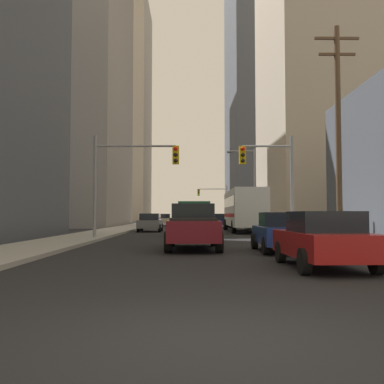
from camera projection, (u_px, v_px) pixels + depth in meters
The scene contains 20 objects.
ground_plane at pixel (216, 342), 4.97m from camera, with size 400.00×400.00×0.00m, color black.
sidewalk_left at pixel (137, 225), 54.85m from camera, with size 3.18×160.00×0.15m, color #9E9E99.
sidewalk_right at pixel (244, 225), 54.96m from camera, with size 3.18×160.00×0.15m, color #9E9E99.
city_bus at pixel (244, 209), 36.73m from camera, with size 2.72×11.54×3.40m.
pickup_truck_maroon at pixel (193, 227), 18.37m from camera, with size 2.20×5.41×1.90m.
cargo_van_green at pixel (195, 217), 29.74m from camera, with size 2.16×5.26×2.26m.
sedan_red at pixel (323, 239), 11.77m from camera, with size 1.95×4.24×1.52m.
sedan_blue at pixel (282, 232), 16.92m from camera, with size 1.95×4.25×1.52m.
sedan_grey at pixel (150, 222), 36.83m from camera, with size 1.95×4.25×1.52m.
sedan_navy at pixel (221, 221), 47.71m from camera, with size 1.95×4.22×1.52m.
sedan_beige at pixel (164, 220), 56.10m from camera, with size 1.95×4.21×1.52m.
traffic_signal_near_left at pixel (132, 168), 25.36m from camera, with size 4.93×0.44×6.00m.
traffic_signal_near_right at pixel (269, 170), 25.42m from camera, with size 3.14×0.44×6.00m.
traffic_signal_far_right at pixel (214, 197), 68.28m from camera, with size 4.67×0.44×6.00m.
utility_pole_right at pixel (338, 128), 21.43m from camera, with size 2.20×0.28×10.71m.
street_lamp_right at pixel (250, 180), 40.47m from camera, with size 2.64×0.32×7.50m.
building_left_mid_office at pixel (56, 90), 55.16m from camera, with size 16.67×20.31×34.06m, color gray.
building_left_far_tower at pixel (114, 111), 99.78m from camera, with size 15.43×19.63×50.01m, color #B7A893.
building_right_mid_block at pixel (375, 84), 51.71m from camera, with size 25.38×18.52×33.66m, color #B7A893.
building_right_far_highrise at pixel (270, 64), 95.90m from camera, with size 17.62×27.28×68.46m, color #4C515B.
Camera 1 is at (-0.32, -5.05, 1.44)m, focal length 41.16 mm.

